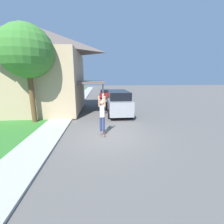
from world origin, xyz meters
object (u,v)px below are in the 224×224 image
Objects in this scene: lawn_tree_near at (27,52)px; suv_parked at (118,102)px; car_down_street at (105,94)px; skateboard at (104,133)px; skateboarder at (102,113)px.

lawn_tree_near reaches higher than suv_parked.
car_down_street is (-0.80, 11.99, -0.46)m from suv_parked.
lawn_tree_near is at bearing 150.12° from skateboard.
suv_parked is 5.55m from skateboard.
car_down_street is 17.30m from skateboarder.
car_down_street is 2.19× the size of skateboarder.
skateboarder is (-0.78, -17.27, 0.65)m from car_down_street.
car_down_street is 17.26m from skateboard.
car_down_street is (5.79, 14.32, -4.35)m from lawn_tree_near.
lawn_tree_near is 8.00m from suv_parked.
skateboarder is at bearing -30.52° from lawn_tree_near.
skateboarder reaches higher than suv_parked.
lawn_tree_near is at bearing 149.48° from skateboarder.
skateboard is at bearing 25.00° from skateboarder.
skateboarder is (5.01, -2.95, -3.70)m from lawn_tree_near.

